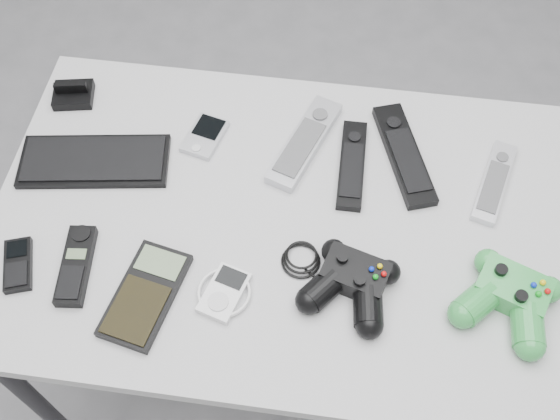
# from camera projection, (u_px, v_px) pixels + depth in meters

# --- Properties ---
(floor) EXTENTS (3.50, 3.50, 0.00)m
(floor) POSITION_uv_depth(u_px,v_px,m) (314.00, 345.00, 1.78)
(floor) COLOR slate
(floor) RESTS_ON ground
(desk) EXTENTS (1.05, 0.67, 0.70)m
(desk) POSITION_uv_depth(u_px,v_px,m) (284.00, 236.00, 1.22)
(desk) COLOR #AEADB0
(desk) RESTS_ON floor
(pda_keyboard) EXTENTS (0.29, 0.16, 0.02)m
(pda_keyboard) POSITION_uv_depth(u_px,v_px,m) (94.00, 161.00, 1.23)
(pda_keyboard) COLOR black
(pda_keyboard) RESTS_ON desk
(dock_bracket) EXTENTS (0.09, 0.08, 0.04)m
(dock_bracket) POSITION_uv_depth(u_px,v_px,m) (72.00, 91.00, 1.30)
(dock_bracket) COLOR black
(dock_bracket) RESTS_ON desk
(pda) EXTENTS (0.08, 0.11, 0.02)m
(pda) POSITION_uv_depth(u_px,v_px,m) (205.00, 136.00, 1.26)
(pda) COLOR #B2B3B9
(pda) RESTS_ON desk
(remote_silver_a) EXTENTS (0.13, 0.23, 0.02)m
(remote_silver_a) POSITION_uv_depth(u_px,v_px,m) (305.00, 142.00, 1.25)
(remote_silver_a) COLOR #B2B3B9
(remote_silver_a) RESTS_ON desk
(remote_black_a) EXTENTS (0.05, 0.20, 0.02)m
(remote_black_a) POSITION_uv_depth(u_px,v_px,m) (352.00, 164.00, 1.22)
(remote_black_a) COLOR black
(remote_black_a) RESTS_ON desk
(remote_black_b) EXTENTS (0.13, 0.24, 0.02)m
(remote_black_b) POSITION_uv_depth(u_px,v_px,m) (404.00, 154.00, 1.23)
(remote_black_b) COLOR black
(remote_black_b) RESTS_ON desk
(remote_silver_b) EXTENTS (0.09, 0.19, 0.02)m
(remote_silver_b) POSITION_uv_depth(u_px,v_px,m) (494.00, 182.00, 1.20)
(remote_silver_b) COLOR silver
(remote_silver_b) RESTS_ON desk
(mobile_phone) EXTENTS (0.07, 0.11, 0.02)m
(mobile_phone) POSITION_uv_depth(u_px,v_px,m) (18.00, 265.00, 1.11)
(mobile_phone) COLOR black
(mobile_phone) RESTS_ON desk
(cordless_handset) EXTENTS (0.06, 0.15, 0.02)m
(cordless_handset) POSITION_uv_depth(u_px,v_px,m) (76.00, 265.00, 1.11)
(cordless_handset) COLOR black
(cordless_handset) RESTS_ON desk
(calculator) EXTENTS (0.13, 0.20, 0.02)m
(calculator) POSITION_uv_depth(u_px,v_px,m) (145.00, 294.00, 1.08)
(calculator) COLOR black
(calculator) RESTS_ON desk
(mp3_player) EXTENTS (0.11, 0.12, 0.02)m
(mp3_player) POSITION_uv_depth(u_px,v_px,m) (224.00, 292.00, 1.08)
(mp3_player) COLOR silver
(mp3_player) RESTS_ON desk
(controller_black) EXTENTS (0.29, 0.22, 0.05)m
(controller_black) POSITION_uv_depth(u_px,v_px,m) (352.00, 281.00, 1.07)
(controller_black) COLOR black
(controller_black) RESTS_ON desk
(controller_green) EXTENTS (0.21, 0.22, 0.05)m
(controller_green) POSITION_uv_depth(u_px,v_px,m) (510.00, 296.00, 1.06)
(controller_green) COLOR #248431
(controller_green) RESTS_ON desk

